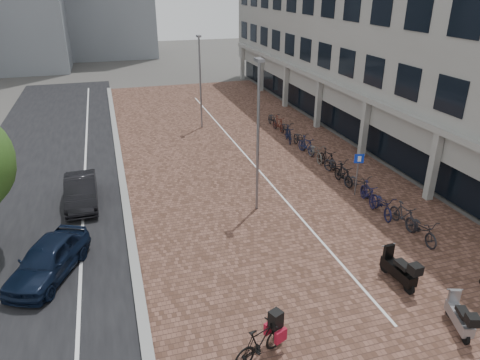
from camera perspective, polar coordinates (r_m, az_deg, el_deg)
name	(u,v)px	position (r m, az deg, el deg)	size (l,w,h in m)	color
ground	(290,282)	(15.83, 6.50, -12.94)	(140.00, 140.00, 0.00)	#474442
plaza_brick	(243,156)	(26.36, 0.36, 3.09)	(14.50, 42.00, 0.04)	brown
street_asphalt	(45,178)	(25.59, -23.87, 0.23)	(8.00, 50.00, 0.03)	black
curb	(121,169)	(25.30, -15.19, 1.42)	(0.35, 42.00, 0.14)	gray
lane_line	(85,173)	(25.38, -19.44, 0.80)	(0.12, 44.00, 0.00)	white
parking_line	(246,155)	(26.41, 0.78, 3.19)	(0.10, 30.00, 0.00)	white
office_building	(383,0)	(33.01, 17.97, 21.31)	(8.40, 40.00, 15.00)	#989893
car_navy	(48,260)	(17.02, -23.59, -9.41)	(1.58, 3.92, 1.34)	black
car_dark	(81,191)	(21.73, -19.87, -1.40)	(1.38, 3.95, 1.30)	black
hero_bike	(261,342)	(12.79, 2.67, -20.17)	(1.91, 1.19, 1.31)	black
scooter_front	(460,315)	(15.08, 26.57, -15.40)	(0.49, 1.56, 1.07)	gray
scooter_mid	(399,268)	(16.26, 19.85, -10.71)	(0.55, 1.75, 1.21)	black
parking_sign	(358,169)	(21.70, 14.99, 1.44)	(0.44, 0.17, 2.15)	slate
lamp_near	(258,140)	(18.96, 2.32, 5.21)	(0.12, 0.12, 6.69)	gray
lamp_far	(200,84)	(31.08, -5.15, 12.30)	(0.12, 0.12, 6.27)	gray
bike_row	(325,159)	(25.05, 10.92, 2.73)	(1.31, 18.10, 1.05)	black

